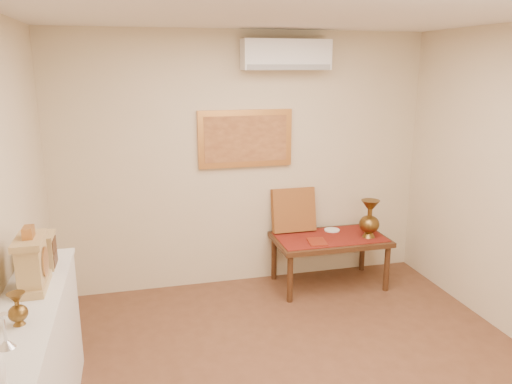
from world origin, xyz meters
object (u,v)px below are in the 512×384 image
object	(u,v)px
brass_urn_tall	(370,215)
low_table	(330,243)
wooden_chest	(43,251)
mantel_clock	(32,262)

from	to	relation	value
brass_urn_tall	low_table	distance (m)	0.52
brass_urn_tall	wooden_chest	bearing A→B (deg)	-159.90
brass_urn_tall	mantel_clock	distance (m)	3.41
mantel_clock	low_table	world-z (taller)	mantel_clock
brass_urn_tall	mantel_clock	xyz separation A→B (m)	(-3.06, -1.46, 0.35)
brass_urn_tall	low_table	xyz separation A→B (m)	(-0.40, 0.11, -0.32)
mantel_clock	wooden_chest	distance (m)	0.35
mantel_clock	wooden_chest	bearing A→B (deg)	88.73
brass_urn_tall	mantel_clock	world-z (taller)	mantel_clock
wooden_chest	brass_urn_tall	bearing A→B (deg)	20.10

